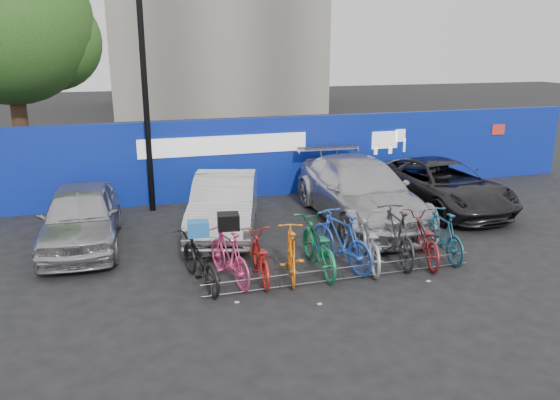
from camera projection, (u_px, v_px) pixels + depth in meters
name	position (u px, v px, depth m)	size (l,w,h in m)	color
ground	(331.00, 269.00, 11.25)	(100.00, 100.00, 0.00)	black
hoarding	(257.00, 158.00, 16.45)	(22.00, 0.18, 2.40)	navy
tree	(16.00, 26.00, 17.22)	(5.40, 5.20, 7.80)	#382314
lamppost	(145.00, 92.00, 14.43)	(0.25, 0.50, 6.11)	black
bike_rack	(343.00, 273.00, 10.66)	(5.60, 0.03, 0.30)	#595B60
car_0	(81.00, 216.00, 12.41)	(1.67, 4.15, 1.41)	#A3A2A7
car_1	(225.00, 204.00, 13.45)	(1.48, 4.25, 1.40)	#B7B7BC
car_2	(360.00, 191.00, 14.24)	(2.23, 5.47, 1.59)	#B3B2B7
car_3	(441.00, 185.00, 15.37)	(2.24, 4.85, 1.35)	black
bike_0	(200.00, 261.00, 10.39)	(0.67, 1.92, 1.01)	black
bike_1	(229.00, 255.00, 10.56)	(0.51, 1.79, 1.08)	#E93D7F
bike_2	(260.00, 257.00, 10.70)	(0.61, 1.74, 0.91)	#B31D17
bike_3	(291.00, 253.00, 10.74)	(0.49, 1.74, 1.05)	orange
bike_4	(318.00, 245.00, 11.08)	(0.72, 2.05, 1.08)	#147D44
bike_5	(341.00, 240.00, 11.23)	(0.57, 2.00, 1.20)	#254CB7
bike_6	(368.00, 242.00, 11.33)	(0.70, 2.01, 1.06)	#A3A5AB
bike_7	(396.00, 235.00, 11.52)	(0.56, 2.00, 1.20)	#27282A
bike_8	(423.00, 238.00, 11.58)	(0.67, 1.94, 1.02)	maroon
bike_9	(442.00, 234.00, 11.76)	(0.50, 1.79, 1.07)	#1B5670
cargo_crate	(198.00, 229.00, 10.21)	(0.40, 0.30, 0.28)	#2168B4
cargo_topcase	(228.00, 221.00, 10.37)	(0.41, 0.37, 0.30)	black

